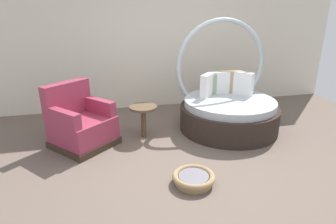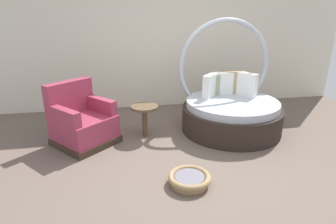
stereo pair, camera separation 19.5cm
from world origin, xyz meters
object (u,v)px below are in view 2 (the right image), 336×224
red_armchair (82,123)px  side_table (145,111)px  pet_basket (189,179)px  round_daybed (230,108)px

red_armchair → side_table: size_ratio=2.17×
pet_basket → round_daybed: bearing=54.4°
red_armchair → side_table: bearing=4.3°
side_table → round_daybed: bearing=2.4°
red_armchair → side_table: red_armchair is taller
round_daybed → pet_basket: 1.91m
round_daybed → pet_basket: (-1.10, -1.53, -0.31)m
red_armchair → pet_basket: size_ratio=2.21×
round_daybed → side_table: round_daybed is taller
round_daybed → pet_basket: bearing=-125.6°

